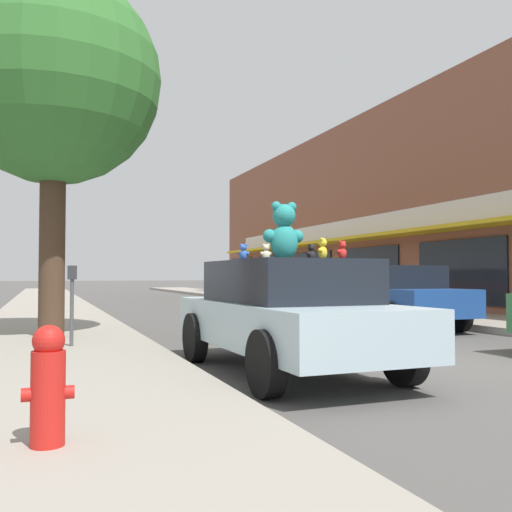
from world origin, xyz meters
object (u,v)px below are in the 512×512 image
object	(u,v)px
teddy_bear_cream	(266,252)
teddy_bear_blue	(244,252)
teddy_bear_yellow	(323,249)
parked_car_far_right	(292,288)
plush_art_car	(287,312)
teddy_bear_giant	(284,232)
fire_hydrant	(48,385)
teddy_bear_red	(342,251)
teddy_bear_black	(311,253)
street_tree	(54,80)
parked_car_far_center	(391,295)
parking_meter	(72,295)

from	to	relation	value
teddy_bear_cream	teddy_bear_blue	size ratio (longest dim) A/B	0.97
teddy_bear_yellow	parked_car_far_right	world-z (taller)	teddy_bear_yellow
teddy_bear_cream	teddy_bear_blue	distance (m)	0.30
plush_art_car	teddy_bear_giant	distance (m)	1.08
plush_art_car	teddy_bear_yellow	distance (m)	1.02
fire_hydrant	teddy_bear_red	bearing A→B (deg)	33.63
teddy_bear_black	teddy_bear_yellow	bearing A→B (deg)	47.66
teddy_bear_yellow	teddy_bear_red	size ratio (longest dim) A/B	1.13
teddy_bear_cream	street_tree	world-z (taller)	street_tree
teddy_bear_yellow	teddy_bear_black	world-z (taller)	teddy_bear_yellow
teddy_bear_black	street_tree	distance (m)	6.17
teddy_bear_cream	teddy_bear_blue	bearing A→B (deg)	-27.91
teddy_bear_blue	parked_car_far_center	size ratio (longest dim) A/B	0.05
fire_hydrant	teddy_bear_giant	bearing A→B (deg)	45.42
teddy_bear_red	parked_car_far_center	bearing A→B (deg)	-152.68
teddy_bear_cream	fire_hydrant	xyz separation A→B (m)	(-2.74, -3.02, -1.02)
parked_car_far_right	teddy_bear_yellow	bearing A→B (deg)	-112.47
teddy_bear_blue	teddy_bear_yellow	bearing A→B (deg)	-177.68
parked_car_far_center	fire_hydrant	world-z (taller)	parked_car_far_center
teddy_bear_blue	fire_hydrant	size ratio (longest dim) A/B	0.29
teddy_bear_yellow	teddy_bear_black	size ratio (longest dim) A/B	1.16
fire_hydrant	teddy_bear_cream	bearing A→B (deg)	47.84
teddy_bear_cream	street_tree	distance (m)	5.84
plush_art_car	parked_car_far_right	world-z (taller)	parked_car_far_right
plush_art_car	teddy_bear_cream	bearing A→B (deg)	159.49
parked_car_far_center	fire_hydrant	xyz separation A→B (m)	(-7.91, -7.80, -0.24)
teddy_bear_black	street_tree	xyz separation A→B (m)	(-3.28, 4.06, 3.30)
teddy_bear_giant	parked_car_far_right	distance (m)	11.72
teddy_bear_red	street_tree	distance (m)	6.69
teddy_bear_cream	teddy_bear_black	size ratio (longest dim) A/B	0.94
teddy_bear_red	parked_car_far_right	world-z (taller)	teddy_bear_red
parked_car_far_right	street_tree	size ratio (longest dim) A/B	0.64
teddy_bear_red	teddy_bear_black	bearing A→B (deg)	-105.50
teddy_bear_blue	parked_car_far_center	world-z (taller)	teddy_bear_blue
teddy_bear_giant	fire_hydrant	xyz separation A→B (m)	(-3.01, -3.06, -1.30)
teddy_bear_blue	teddy_bear_black	world-z (taller)	teddy_bear_black
teddy_bear_black	fire_hydrant	distance (m)	4.65
teddy_bear_yellow	street_tree	bearing A→B (deg)	-100.35
teddy_bear_red	street_tree	bearing A→B (deg)	-78.33
teddy_bear_blue	parking_meter	bearing A→B (deg)	0.60
plush_art_car	fire_hydrant	distance (m)	4.20
parked_car_far_right	street_tree	xyz separation A→B (m)	(-7.79, -6.59, 4.05)
street_tree	parking_meter	bearing A→B (deg)	-80.05
parked_car_far_center	parked_car_far_right	size ratio (longest dim) A/B	1.00
parked_car_far_right	fire_hydrant	distance (m)	15.78
parked_car_far_right	parking_meter	xyz separation A→B (m)	(-7.51, -8.19, 0.13)
teddy_bear_blue	teddy_bear_yellow	xyz separation A→B (m)	(0.77, -0.80, 0.02)
plush_art_car	street_tree	world-z (taller)	street_tree
teddy_bear_cream	teddy_bear_red	xyz separation A→B (m)	(0.76, -0.70, 0.01)
teddy_bear_black	parked_car_far_center	size ratio (longest dim) A/B	0.05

